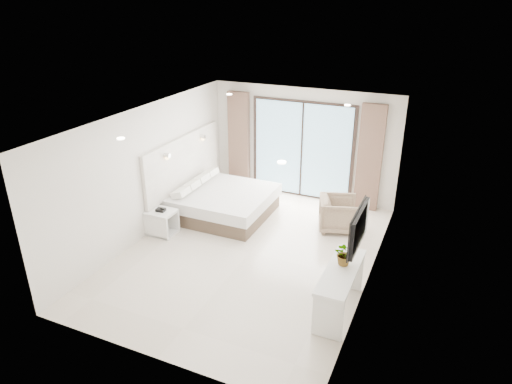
% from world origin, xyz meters
% --- Properties ---
extents(ground, '(6.20, 6.20, 0.00)m').
position_xyz_m(ground, '(0.00, 0.00, 0.00)').
color(ground, beige).
rests_on(ground, ground).
extents(room_shell, '(4.62, 6.22, 2.72)m').
position_xyz_m(room_shell, '(-0.20, 0.87, 1.58)').
color(room_shell, silver).
rests_on(room_shell, ground).
extents(bed, '(2.08, 1.98, 0.72)m').
position_xyz_m(bed, '(-1.27, 1.30, 0.31)').
color(bed, brown).
rests_on(bed, ground).
extents(nightstand, '(0.59, 0.48, 0.53)m').
position_xyz_m(nightstand, '(-2.02, -0.04, 0.27)').
color(nightstand, white).
rests_on(nightstand, ground).
extents(phone, '(0.19, 0.16, 0.06)m').
position_xyz_m(phone, '(-2.01, -0.05, 0.57)').
color(phone, black).
rests_on(phone, nightstand).
extents(console_desk, '(0.47, 1.52, 0.77)m').
position_xyz_m(console_desk, '(2.04, -1.04, 0.56)').
color(console_desk, white).
rests_on(console_desk, ground).
extents(plant, '(0.46, 0.48, 0.30)m').
position_xyz_m(plant, '(2.04, -0.86, 0.92)').
color(plant, '#33662D').
rests_on(plant, console_desk).
extents(armchair, '(0.93, 0.96, 0.80)m').
position_xyz_m(armchair, '(1.32, 1.68, 0.40)').
color(armchair, '#927F5F').
rests_on(armchair, ground).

